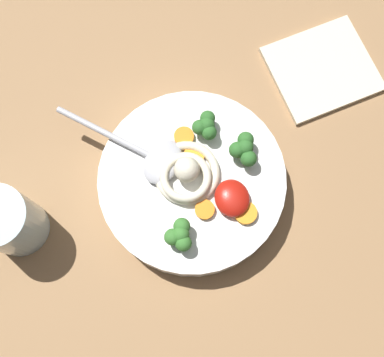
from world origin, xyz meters
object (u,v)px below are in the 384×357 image
(soup_bowl, at_px, (192,183))
(drinking_glass, at_px, (8,222))
(soup_spoon, at_px, (153,157))
(folded_napkin, at_px, (322,69))
(noodle_pile, at_px, (186,173))

(soup_bowl, bearing_deg, drinking_glass, -92.32)
(soup_spoon, height_order, folded_napkin, soup_spoon)
(soup_bowl, height_order, folded_napkin, soup_bowl)
(soup_spoon, relative_size, drinking_glass, 1.53)
(soup_bowl, xyz_separation_m, noodle_pile, (-0.01, -0.01, 0.03))
(folded_napkin, bearing_deg, soup_spoon, -74.02)
(noodle_pile, relative_size, folded_napkin, 0.65)
(soup_spoon, bearing_deg, folded_napkin, -120.29)
(soup_bowl, bearing_deg, noodle_pile, -137.72)
(soup_spoon, bearing_deg, soup_bowl, 180.00)
(noodle_pile, bearing_deg, soup_bowl, 42.28)
(folded_napkin, bearing_deg, drinking_glass, -77.03)
(drinking_glass, bearing_deg, noodle_pile, 89.14)
(drinking_glass, xyz_separation_m, folded_napkin, (-0.10, 0.45, -0.04))
(soup_spoon, xyz_separation_m, drinking_glass, (0.03, -0.19, -0.01))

